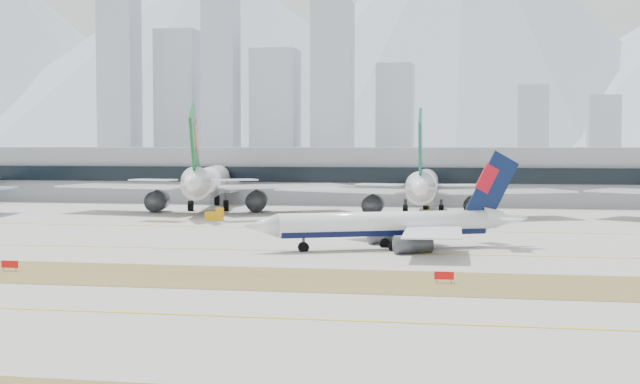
% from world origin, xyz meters
% --- Properties ---
extents(ground, '(3000.00, 3000.00, 0.00)m').
position_xyz_m(ground, '(0.00, 0.00, 0.00)').
color(ground, '#9C9A92').
rests_on(ground, ground).
extents(apron_markings, '(360.00, 122.22, 0.06)m').
position_xyz_m(apron_markings, '(0.00, -53.95, 0.02)').
color(apron_markings, brown).
rests_on(apron_markings, ground).
extents(taxiing_airliner, '(41.93, 35.57, 14.91)m').
position_xyz_m(taxiing_airliner, '(20.06, 0.31, 3.60)').
color(taxiing_airliner, white).
rests_on(taxiing_airliner, ground).
extents(widebody_eva, '(67.61, 67.08, 24.55)m').
position_xyz_m(widebody_eva, '(-30.55, 68.62, 6.53)').
color(widebody_eva, white).
rests_on(widebody_eva, ground).
extents(widebody_cathay, '(64.72, 63.27, 23.08)m').
position_xyz_m(widebody_cathay, '(20.25, 63.99, 6.14)').
color(widebody_cathay, white).
rests_on(widebody_cathay, ground).
extents(terminal, '(280.00, 43.10, 15.00)m').
position_xyz_m(terminal, '(0.00, 114.84, 7.50)').
color(terminal, gray).
rests_on(terminal, ground).
extents(hold_sign_left, '(2.20, 0.15, 1.35)m').
position_xyz_m(hold_sign_left, '(-24.11, -32.00, 0.88)').
color(hold_sign_left, red).
rests_on(hold_sign_left, ground).
extents(hold_sign_right, '(2.20, 0.15, 1.35)m').
position_xyz_m(hold_sign_right, '(28.89, -32.00, 0.88)').
color(hold_sign_right, red).
rests_on(hold_sign_right, ground).
extents(gse_c, '(3.55, 2.00, 2.60)m').
position_xyz_m(gse_c, '(29.48, 39.06, 1.05)').
color(gse_c, '#FFA80D').
rests_on(gse_c, ground).
extents(gse_b, '(3.55, 2.00, 2.60)m').
position_xyz_m(gse_b, '(-21.28, 44.19, 1.05)').
color(gse_b, '#FFA80D').
rests_on(gse_b, ground).
extents(city_skyline, '(342.00, 49.80, 140.00)m').
position_xyz_m(city_skyline, '(-106.76, 453.42, 49.80)').
color(city_skyline, '#9FA6B5').
rests_on(city_skyline, ground).
extents(mountain_ridge, '(2830.00, 1120.00, 470.00)m').
position_xyz_m(mountain_ridge, '(33.00, 1404.14, 181.85)').
color(mountain_ridge, '#9EA8B7').
rests_on(mountain_ridge, ground).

